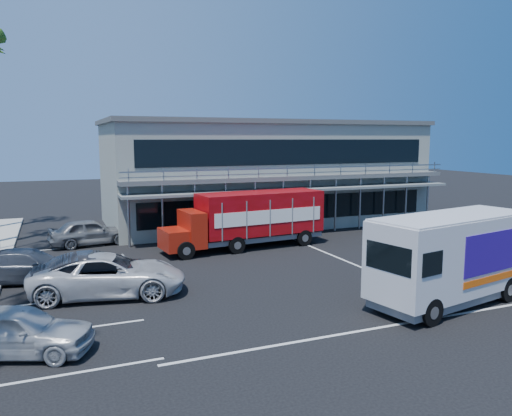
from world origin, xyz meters
name	(u,v)px	position (x,y,z in m)	size (l,w,h in m)	color
ground	(332,275)	(0.00, 0.00, 0.00)	(120.00, 120.00, 0.00)	black
building	(263,172)	(3.00, 14.94, 3.66)	(22.40, 12.00, 7.30)	gray
red_truck	(250,218)	(-1.26, 6.70, 1.70)	(9.36, 3.02, 3.10)	#9D1A0C
white_van	(451,257)	(1.99, -5.00, 1.76)	(7.11, 3.60, 3.32)	silver
parked_car_a	(17,331)	(-12.50, -3.80, 0.71)	(1.68, 4.18, 1.42)	#A7AAAE
parked_car_b	(98,274)	(-9.89, 1.20, 0.80)	(1.69, 4.86, 1.60)	black
parked_car_c	(109,275)	(-9.50, 0.80, 0.81)	(2.68, 5.82, 1.62)	silver
parked_car_d	(28,266)	(-12.50, 4.00, 0.70)	(1.97, 4.85, 1.41)	#323843
parked_car_e	(90,232)	(-9.50, 10.80, 0.76)	(1.80, 4.48, 1.53)	slate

